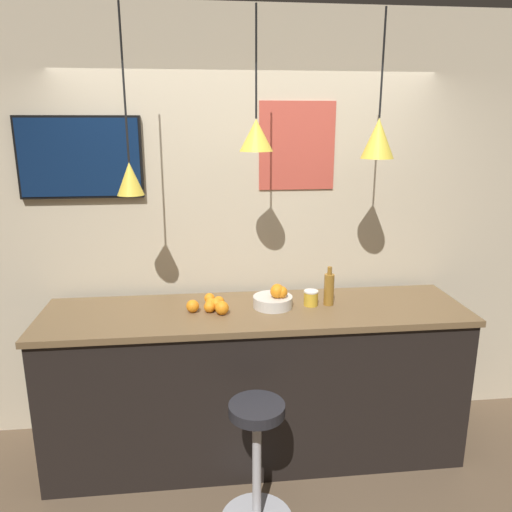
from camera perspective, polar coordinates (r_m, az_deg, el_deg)
name	(u,v)px	position (r m, az deg, el deg)	size (l,w,h in m)	color
back_wall	(249,230)	(3.49, -0.84, 3.04)	(8.00, 0.06, 2.90)	beige
service_counter	(256,382)	(3.40, 0.00, -14.22)	(2.69, 0.70, 1.03)	black
bar_stool	(257,453)	(2.90, 0.09, -21.59)	(0.41, 0.41, 0.74)	#B7B7BC
fruit_bowl	(274,299)	(3.19, 2.09, -4.92)	(0.25, 0.25, 0.16)	beige
orange_pile	(212,304)	(3.16, -5.09, -5.53)	(0.26, 0.28, 0.09)	orange
juice_bottle	(329,289)	(3.25, 8.34, -3.72)	(0.06, 0.06, 0.26)	olive
spread_jar	(311,298)	(3.24, 6.29, -4.79)	(0.09, 0.09, 0.10)	gold
pendant_lamp_left	(130,177)	(2.98, -14.22, 8.79)	(0.15, 0.15, 1.03)	black
pendant_lamp_middle	(256,134)	(2.95, 0.02, 13.73)	(0.20, 0.20, 0.79)	black
pendant_lamp_right	(378,138)	(3.12, 13.79, 12.98)	(0.20, 0.20, 0.84)	black
mounted_tv	(80,158)	(3.44, -19.48, 10.56)	(0.78, 0.04, 0.52)	black
wall_poster	(297,146)	(3.43, 4.72, 12.42)	(0.51, 0.01, 0.58)	#C64C3D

